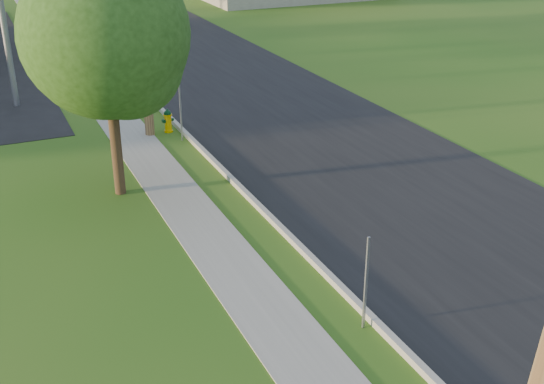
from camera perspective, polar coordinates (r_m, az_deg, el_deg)
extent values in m
cube|color=black|center=(20.03, 9.44, 0.67)|extent=(8.00, 120.00, 0.02)
cube|color=#9E9C91|center=(18.24, -1.14, -1.18)|extent=(0.15, 120.00, 0.15)
cube|color=gray|center=(17.73, -6.35, -2.35)|extent=(1.50, 120.00, 0.03)
cube|color=gray|center=(13.17, 7.86, -7.61)|extent=(0.05, 0.04, 2.00)
cube|color=gray|center=(23.11, -7.64, 6.63)|extent=(0.05, 0.04, 2.00)
cube|color=gray|center=(34.64, -13.76, 12.05)|extent=(0.05, 0.04, 2.00)
cylinder|color=gray|center=(28.23, -21.31, 11.58)|extent=(0.24, 0.24, 5.00)
cylinder|color=#3D2D1B|center=(19.05, -12.99, 4.63)|extent=(0.30, 0.30, 3.42)
sphere|color=#224612|center=(18.35, -13.80, 12.69)|extent=(4.38, 4.38, 4.38)
sphere|color=#224612|center=(18.28, -12.15, 10.60)|extent=(3.01, 3.01, 3.01)
cylinder|color=#E1AC03|center=(24.34, -8.64, 5.08)|extent=(0.31, 0.31, 0.07)
cylinder|color=#E1AC03|center=(24.24, -8.69, 5.75)|extent=(0.24, 0.24, 0.67)
cylinder|color=#E1AC03|center=(24.15, -8.73, 6.40)|extent=(0.31, 0.31, 0.04)
sphere|color=#043314|center=(24.14, -8.74, 6.50)|extent=(0.26, 0.26, 0.26)
cylinder|color=#043314|center=(24.10, -8.76, 6.80)|extent=(0.06, 0.06, 0.07)
cylinder|color=#043314|center=(24.08, -8.54, 5.85)|extent=(0.14, 0.15, 0.12)
cylinder|color=#043314|center=(24.16, -9.04, 5.88)|extent=(0.13, 0.12, 0.10)
cylinder|color=#043314|center=(24.28, -8.37, 6.01)|extent=(0.13, 0.12, 0.10)
cylinder|color=yellow|center=(35.73, -14.36, 10.75)|extent=(0.31, 0.31, 0.07)
cylinder|color=yellow|center=(35.67, -14.41, 11.22)|extent=(0.24, 0.24, 0.67)
cylinder|color=yellow|center=(35.61, -14.46, 11.67)|extent=(0.31, 0.31, 0.04)
sphere|color=#083A14|center=(35.60, -14.47, 11.74)|extent=(0.26, 0.26, 0.26)
cylinder|color=#083A14|center=(35.57, -14.49, 11.95)|extent=(0.06, 0.06, 0.07)
cylinder|color=#083A14|center=(35.50, -14.48, 11.30)|extent=(0.16, 0.17, 0.12)
cylinder|color=#083A14|center=(35.68, -14.68, 11.34)|extent=(0.14, 0.13, 0.10)
cylinder|color=#083A14|center=(35.62, -14.18, 11.37)|extent=(0.14, 0.13, 0.10)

